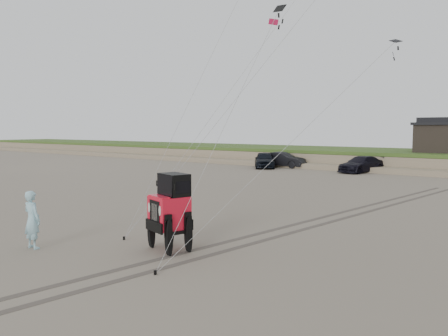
{
  "coord_description": "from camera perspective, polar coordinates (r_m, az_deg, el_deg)",
  "views": [
    {
      "loc": [
        9.98,
        -9.15,
        3.98
      ],
      "look_at": [
        0.66,
        3.0,
        2.6
      ],
      "focal_mm": 35.0,
      "sensor_mm": 36.0,
      "label": 1
    }
  ],
  "objects": [
    {
      "name": "stake_main",
      "position": [
        16.27,
        -12.94,
        -8.92
      ],
      "size": [
        0.08,
        0.08,
        0.12
      ],
      "primitive_type": "cylinder",
      "color": "black",
      "rests_on": "ground"
    },
    {
      "name": "jeep",
      "position": [
        14.5,
        -7.15,
        -6.72
      ],
      "size": [
        3.74,
        5.85,
        2.02
      ],
      "primitive_type": null,
      "rotation": [
        0.0,
        0.0,
        -0.28
      ],
      "color": "red",
      "rests_on": "ground"
    },
    {
      "name": "truck_a",
      "position": [
        44.67,
        5.31,
        1.07
      ],
      "size": [
        4.29,
        5.03,
        1.63
      ],
      "primitive_type": "imported",
      "rotation": [
        0.0,
        0.0,
        0.6
      ],
      "color": "black",
      "rests_on": "ground"
    },
    {
      "name": "stake_aux",
      "position": [
        12.4,
        -8.97,
        -13.34
      ],
      "size": [
        0.08,
        0.08,
        0.12
      ],
      "primitive_type": "cylinder",
      "color": "black",
      "rests_on": "ground"
    },
    {
      "name": "truck_b",
      "position": [
        45.47,
        7.64,
        1.08
      ],
      "size": [
        4.9,
        2.07,
        1.57
      ],
      "primitive_type": "imported",
      "rotation": [
        0.0,
        0.0,
        1.66
      ],
      "color": "black",
      "rests_on": "ground"
    },
    {
      "name": "truck_c",
      "position": [
        41.76,
        17.47,
        0.46
      ],
      "size": [
        3.29,
        5.44,
        1.47
      ],
      "primitive_type": "imported",
      "rotation": [
        0.0,
        0.0,
        -0.26
      ],
      "color": "black",
      "rests_on": "ground"
    },
    {
      "name": "ground",
      "position": [
        14.11,
        -9.79,
        -11.31
      ],
      "size": [
        160.0,
        160.0,
        0.0
      ],
      "primitive_type": "plane",
      "color": "#6B6054",
      "rests_on": "ground"
    },
    {
      "name": "tire_tracks",
      "position": [
        19.33,
        12.34,
        -6.84
      ],
      "size": [
        5.22,
        29.74,
        0.01
      ],
      "color": "#4C443D",
      "rests_on": "ground"
    },
    {
      "name": "dune_ridge",
      "position": [
        47.81,
        25.35,
        0.87
      ],
      "size": [
        160.0,
        14.25,
        1.73
      ],
      "color": "#7A6B54",
      "rests_on": "ground"
    },
    {
      "name": "man",
      "position": [
        15.9,
        -23.76,
        -6.2
      ],
      "size": [
        0.73,
        0.49,
        1.94
      ],
      "primitive_type": "imported",
      "rotation": [
        0.0,
        0.0,
        3.18
      ],
      "color": "#88C7D2",
      "rests_on": "ground"
    }
  ]
}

